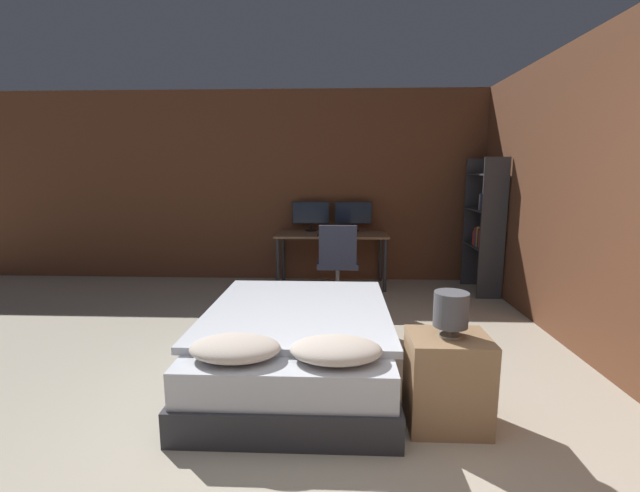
{
  "coord_description": "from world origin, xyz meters",
  "views": [
    {
      "loc": [
        0.05,
        -1.78,
        1.55
      ],
      "look_at": [
        -0.14,
        2.88,
        0.75
      ],
      "focal_mm": 24.0,
      "sensor_mm": 36.0,
      "label": 1
    }
  ],
  "objects_px": {
    "nightstand": "(447,381)",
    "bookshelf": "(486,223)",
    "bedside_lamp": "(451,310)",
    "computer_mouse": "(352,235)",
    "desk": "(332,239)",
    "office_chair": "(338,269)",
    "monitor_right": "(353,214)",
    "monitor_left": "(311,214)",
    "keyboard": "(331,235)",
    "bed": "(297,343)"
  },
  "relations": [
    {
      "from": "monitor_left",
      "to": "monitor_right",
      "type": "relative_size",
      "value": 1.0
    },
    {
      "from": "bed",
      "to": "keyboard",
      "type": "bearing_deg",
      "value": 84.72
    },
    {
      "from": "bed",
      "to": "desk",
      "type": "xyz_separation_m",
      "value": [
        0.23,
        2.67,
        0.4
      ]
    },
    {
      "from": "keyboard",
      "to": "computer_mouse",
      "type": "height_order",
      "value": "computer_mouse"
    },
    {
      "from": "monitor_right",
      "to": "office_chair",
      "type": "relative_size",
      "value": 0.55
    },
    {
      "from": "bedside_lamp",
      "to": "desk",
      "type": "distance_m",
      "value": 3.4
    },
    {
      "from": "bedside_lamp",
      "to": "bookshelf",
      "type": "distance_m",
      "value": 3.27
    },
    {
      "from": "desk",
      "to": "monitor_right",
      "type": "relative_size",
      "value": 2.88
    },
    {
      "from": "monitor_right",
      "to": "keyboard",
      "type": "bearing_deg",
      "value": -122.05
    },
    {
      "from": "monitor_right",
      "to": "bookshelf",
      "type": "distance_m",
      "value": 1.75
    },
    {
      "from": "monitor_left",
      "to": "office_chair",
      "type": "height_order",
      "value": "monitor_left"
    },
    {
      "from": "bedside_lamp",
      "to": "office_chair",
      "type": "bearing_deg",
      "value": 104.67
    },
    {
      "from": "desk",
      "to": "office_chair",
      "type": "xyz_separation_m",
      "value": [
        0.08,
        -0.73,
        -0.25
      ]
    },
    {
      "from": "bookshelf",
      "to": "monitor_left",
      "type": "bearing_deg",
      "value": 167.23
    },
    {
      "from": "bed",
      "to": "keyboard",
      "type": "relative_size",
      "value": 5.38
    },
    {
      "from": "monitor_right",
      "to": "computer_mouse",
      "type": "bearing_deg",
      "value": -93.17
    },
    {
      "from": "bed",
      "to": "bookshelf",
      "type": "height_order",
      "value": "bookshelf"
    },
    {
      "from": "bedside_lamp",
      "to": "computer_mouse",
      "type": "relative_size",
      "value": 3.91
    },
    {
      "from": "bed",
      "to": "keyboard",
      "type": "xyz_separation_m",
      "value": [
        0.23,
        2.44,
        0.49
      ]
    },
    {
      "from": "monitor_left",
      "to": "keyboard",
      "type": "bearing_deg",
      "value": -57.95
    },
    {
      "from": "bed",
      "to": "office_chair",
      "type": "relative_size",
      "value": 2.07
    },
    {
      "from": "keyboard",
      "to": "office_chair",
      "type": "distance_m",
      "value": 0.6
    },
    {
      "from": "bed",
      "to": "computer_mouse",
      "type": "distance_m",
      "value": 2.54
    },
    {
      "from": "monitor_left",
      "to": "office_chair",
      "type": "distance_m",
      "value": 1.19
    },
    {
      "from": "monitor_left",
      "to": "computer_mouse",
      "type": "bearing_deg",
      "value": -39.88
    },
    {
      "from": "computer_mouse",
      "to": "keyboard",
      "type": "bearing_deg",
      "value": 180.0
    },
    {
      "from": "bedside_lamp",
      "to": "monitor_right",
      "type": "xyz_separation_m",
      "value": [
        -0.46,
        3.55,
        0.23
      ]
    },
    {
      "from": "monitor_left",
      "to": "computer_mouse",
      "type": "height_order",
      "value": "monitor_left"
    },
    {
      "from": "keyboard",
      "to": "office_chair",
      "type": "relative_size",
      "value": 0.38
    },
    {
      "from": "nightstand",
      "to": "bookshelf",
      "type": "distance_m",
      "value": 3.33
    },
    {
      "from": "office_chair",
      "to": "monitor_right",
      "type": "bearing_deg",
      "value": 77.47
    },
    {
      "from": "nightstand",
      "to": "keyboard",
      "type": "xyz_separation_m",
      "value": [
        -0.76,
        3.07,
        0.45
      ]
    },
    {
      "from": "bedside_lamp",
      "to": "keyboard",
      "type": "bearing_deg",
      "value": 103.9
    },
    {
      "from": "nightstand",
      "to": "monitor_right",
      "type": "xyz_separation_m",
      "value": [
        -0.46,
        3.55,
        0.69
      ]
    },
    {
      "from": "nightstand",
      "to": "monitor_right",
      "type": "height_order",
      "value": "monitor_right"
    },
    {
      "from": "office_chair",
      "to": "bed",
      "type": "bearing_deg",
      "value": -99.04
    },
    {
      "from": "bedside_lamp",
      "to": "monitor_left",
      "type": "relative_size",
      "value": 0.52
    },
    {
      "from": "desk",
      "to": "bedside_lamp",
      "type": "bearing_deg",
      "value": -77.06
    },
    {
      "from": "bed",
      "to": "bookshelf",
      "type": "bearing_deg",
      "value": 47.54
    },
    {
      "from": "nightstand",
      "to": "computer_mouse",
      "type": "xyz_separation_m",
      "value": [
        -0.49,
        3.07,
        0.46
      ]
    },
    {
      "from": "office_chair",
      "to": "bookshelf",
      "type": "distance_m",
      "value": 2.01
    },
    {
      "from": "bedside_lamp",
      "to": "computer_mouse",
      "type": "xyz_separation_m",
      "value": [
        -0.49,
        3.07,
        0.01
      ]
    },
    {
      "from": "desk",
      "to": "office_chair",
      "type": "height_order",
      "value": "office_chair"
    },
    {
      "from": "bed",
      "to": "keyboard",
      "type": "height_order",
      "value": "keyboard"
    },
    {
      "from": "monitor_left",
      "to": "monitor_right",
      "type": "xyz_separation_m",
      "value": [
        0.6,
        0.0,
        0.0
      ]
    },
    {
      "from": "keyboard",
      "to": "computer_mouse",
      "type": "bearing_deg",
      "value": 0.0
    },
    {
      "from": "monitor_right",
      "to": "nightstand",
      "type": "bearing_deg",
      "value": -82.6
    },
    {
      "from": "office_chair",
      "to": "nightstand",
      "type": "bearing_deg",
      "value": -75.33
    },
    {
      "from": "keyboard",
      "to": "nightstand",
      "type": "bearing_deg",
      "value": -76.1
    },
    {
      "from": "nightstand",
      "to": "office_chair",
      "type": "xyz_separation_m",
      "value": [
        -0.68,
        2.58,
        0.11
      ]
    }
  ]
}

